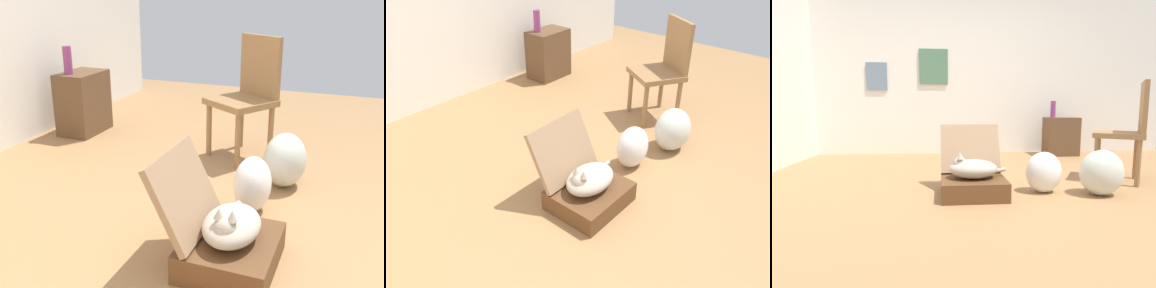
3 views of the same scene
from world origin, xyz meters
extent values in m
plane|color=#9E7247|center=(0.00, 0.00, 0.00)|extent=(7.68, 7.68, 0.00)
cube|color=brown|center=(-0.23, -0.10, 0.08)|extent=(0.53, 0.45, 0.15)
cube|color=#9B7756|center=(-0.23, 0.15, 0.36)|extent=(0.53, 0.23, 0.42)
ellipsoid|color=#B2A899|center=(-0.23, -0.10, 0.23)|extent=(0.40, 0.28, 0.15)
sphere|color=#B2A899|center=(-0.34, -0.10, 0.27)|extent=(0.12, 0.12, 0.12)
cone|color=#B2A899|center=(-0.34, -0.13, 0.34)|extent=(0.05, 0.05, 0.05)
cone|color=#B2A899|center=(-0.34, -0.06, 0.34)|extent=(0.05, 0.05, 0.05)
cylinder|color=#B2A899|center=(-0.06, -0.05, 0.19)|extent=(0.20, 0.03, 0.07)
ellipsoid|color=white|center=(0.38, -0.05, 0.18)|extent=(0.31, 0.23, 0.35)
ellipsoid|color=silver|center=(0.83, -0.16, 0.19)|extent=(0.36, 0.29, 0.38)
cube|color=brown|center=(1.35, 1.85, 0.29)|extent=(0.48, 0.32, 0.58)
cylinder|color=#8C387A|center=(1.23, 1.90, 0.70)|extent=(0.08, 0.08, 0.25)
cylinder|color=olive|center=(1.19, 0.53, 0.22)|extent=(0.04, 0.04, 0.44)
cylinder|color=olive|center=(1.00, 0.23, 0.22)|extent=(0.04, 0.04, 0.44)
cylinder|color=olive|center=(1.49, 0.34, 0.22)|extent=(0.04, 0.04, 0.44)
cylinder|color=olive|center=(1.30, 0.04, 0.22)|extent=(0.04, 0.04, 0.44)
cube|color=olive|center=(1.25, 0.29, 0.46)|extent=(0.61, 0.61, 0.05)
cube|color=olive|center=(1.41, 0.18, 0.73)|extent=(0.26, 0.38, 0.48)
camera|label=1|loc=(-2.10, -0.63, 1.34)|focal=41.79mm
camera|label=2|loc=(-1.95, -1.45, 1.88)|focal=36.45mm
camera|label=3|loc=(-0.51, -2.38, 0.73)|focal=26.77mm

